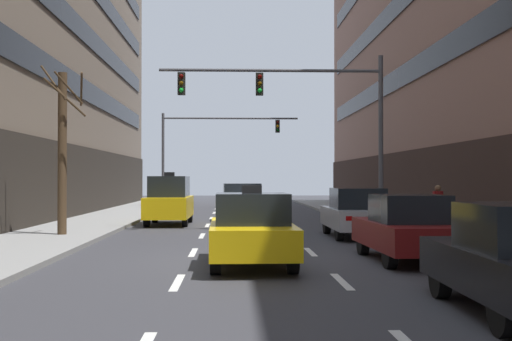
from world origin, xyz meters
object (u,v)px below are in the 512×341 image
street_tree_0 (63,149)px  pedestrian_0 (438,205)px  car_driving_1 (242,202)px  traffic_signal_1 (205,140)px  traffic_signal_0 (305,106)px  taxi_driving_2 (169,201)px  taxi_driving_0 (252,230)px  car_parked_1 (408,228)px  car_parked_2 (357,213)px

street_tree_0 → pedestrian_0: street_tree_0 is taller
car_driving_1 → traffic_signal_1: size_ratio=0.52×
traffic_signal_0 → street_tree_0: traffic_signal_0 is taller
taxi_driving_2 → traffic_signal_1: traffic_signal_1 is taller
taxi_driving_0 → pedestrian_0: bearing=48.1°
car_parked_1 → pedestrian_0: (2.87, 6.65, 0.28)m
car_parked_2 → pedestrian_0: (2.87, 0.32, 0.25)m
car_parked_1 → street_tree_0: bearing=147.6°
taxi_driving_2 → car_parked_2: taxi_driving_2 is taller
traffic_signal_0 → traffic_signal_1: size_ratio=0.94×
taxi_driving_2 → car_parked_1: 14.30m
car_parked_1 → traffic_signal_0: traffic_signal_0 is taller
car_parked_1 → traffic_signal_1: 28.57m
traffic_signal_1 → pedestrian_0: size_ratio=5.60×
car_driving_1 → pedestrian_0: 10.71m
taxi_driving_0 → pedestrian_0: taxi_driving_0 is taller
traffic_signal_0 → pedestrian_0: traffic_signal_0 is taller
taxi_driving_0 → car_parked_2: (3.74, 7.03, 0.00)m
car_driving_1 → street_tree_0: bearing=-124.1°
car_parked_1 → pedestrian_0: size_ratio=2.66×
car_parked_2 → street_tree_0: street_tree_0 is taller
taxi_driving_0 → taxi_driving_2: size_ratio=1.03×
traffic_signal_0 → traffic_signal_1: (-4.52, 18.68, -0.21)m
taxi_driving_2 → traffic_signal_0: (5.43, -3.52, 3.68)m
taxi_driving_0 → car_driving_1: 15.78m
car_parked_2 → car_driving_1: bearing=113.2°
car_driving_1 → car_parked_2: bearing=-66.8°
traffic_signal_0 → taxi_driving_2: bearing=147.0°
taxi_driving_2 → traffic_signal_1: (0.91, 15.16, 3.47)m
traffic_signal_0 → pedestrian_0: bearing=-28.7°
car_driving_1 → taxi_driving_2: 4.03m
taxi_driving_2 → pedestrian_0: (9.73, -5.88, 0.04)m
taxi_driving_0 → car_parked_2: size_ratio=1.00×
taxi_driving_0 → car_driving_1: bearing=90.0°
car_parked_2 → traffic_signal_1: bearing=105.6°
car_parked_1 → car_parked_2: (-0.00, 6.33, 0.03)m
traffic_signal_0 → street_tree_0: bearing=-161.2°
traffic_signal_0 → pedestrian_0: (4.31, -2.36, -3.64)m
street_tree_0 → car_parked_2: bearing=0.9°
taxi_driving_0 → car_parked_1: 3.81m
taxi_driving_2 → traffic_signal_1: bearing=86.6°
taxi_driving_0 → car_parked_2: taxi_driving_0 is taller
car_driving_1 → taxi_driving_2: bearing=-140.9°
traffic_signal_1 → street_tree_0: 21.90m
traffic_signal_0 → street_tree_0: (-8.31, -2.83, -1.78)m
car_parked_1 → traffic_signal_1: bearing=102.1°
taxi_driving_0 → traffic_signal_1: size_ratio=0.49×
car_driving_1 → street_tree_0: size_ratio=0.86×
car_driving_1 → pedestrian_0: size_ratio=2.93×
street_tree_0 → car_driving_1: bearing=55.9°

